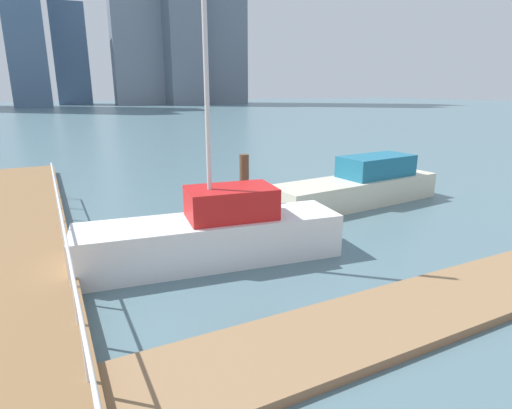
% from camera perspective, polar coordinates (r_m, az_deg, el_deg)
% --- Properties ---
extents(ground_plane, '(300.00, 300.00, 0.00)m').
position_cam_1_polar(ground_plane, '(15.56, -13.58, -1.15)').
color(ground_plane, slate).
extents(floating_dock, '(15.18, 2.00, 0.18)m').
position_cam_1_polar(floating_dock, '(9.99, 25.69, -11.42)').
color(floating_dock, '#93704C').
rests_on(floating_dock, ground_plane).
extents(boardwalk_railing, '(0.06, 27.96, 1.08)m').
position_cam_1_polar(boardwalk_railing, '(5.62, -21.95, -19.45)').
color(boardwalk_railing, white).
rests_on(boardwalk_railing, boardwalk).
extents(dock_piling_5, '(0.28, 0.28, 2.52)m').
position_cam_1_polar(dock_piling_5, '(12.44, -1.61, 1.13)').
color(dock_piling_5, brown).
rests_on(dock_piling_5, ground_plane).
extents(moored_boat_0, '(6.90, 2.58, 7.28)m').
position_cam_1_polar(moored_boat_0, '(10.84, -5.73, -4.00)').
color(moored_boat_0, white).
rests_on(moored_boat_0, ground_plane).
extents(moored_boat_1, '(7.38, 2.50, 1.81)m').
position_cam_1_polar(moored_boat_1, '(16.82, 14.05, 2.50)').
color(moored_boat_1, beige).
rests_on(moored_boat_1, ground_plane).
extents(skyline_tower_2, '(8.61, 9.22, 36.21)m').
position_cam_1_polar(skyline_tower_2, '(117.06, -29.34, 20.47)').
color(skyline_tower_2, slate).
rests_on(skyline_tower_2, ground_plane).
extents(skyline_tower_3, '(9.22, 12.26, 26.18)m').
position_cam_1_polar(skyline_tower_3, '(132.50, -24.03, 18.10)').
color(skyline_tower_3, slate).
rests_on(skyline_tower_3, ground_plane).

